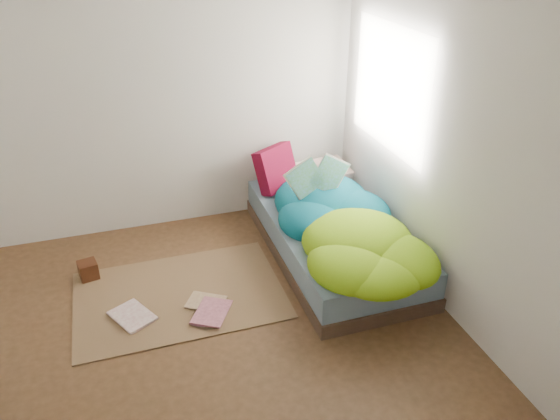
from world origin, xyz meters
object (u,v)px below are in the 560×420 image
object	(u,v)px
pillow_magenta	(276,168)
floor_book_a	(118,324)
bed	(332,238)
open_book	(318,166)
wooden_box	(88,270)
floor_book_b	(197,310)

from	to	relation	value
pillow_magenta	floor_book_a	distance (m)	2.02
bed	pillow_magenta	distance (m)	0.89
open_book	floor_book_a	size ratio (longest dim) A/B	1.42
pillow_magenta	wooden_box	world-z (taller)	pillow_magenta
pillow_magenta	floor_book_b	xyz separation A→B (m)	(-1.00, -1.18, -0.52)
wooden_box	bed	bearing A→B (deg)	-8.04
open_book	wooden_box	world-z (taller)	open_book
floor_book_a	floor_book_b	distance (m)	0.57
floor_book_b	pillow_magenta	bearing A→B (deg)	80.55
wooden_box	floor_book_a	bearing A→B (deg)	-74.67
bed	floor_book_a	size ratio (longest dim) A/B	6.10
wooden_box	floor_book_b	size ratio (longest dim) A/B	0.45
pillow_magenta	open_book	bearing A→B (deg)	-106.94
bed	open_book	size ratio (longest dim) A/B	4.30
bed	floor_book_b	xyz separation A→B (m)	(-1.28, -0.43, -0.14)
bed	open_book	distance (m)	0.67
open_book	wooden_box	xyz separation A→B (m)	(-1.93, 0.17, -0.74)
bed	floor_book_a	world-z (taller)	bed
pillow_magenta	wooden_box	xyz separation A→B (m)	(-1.76, -0.47, -0.46)
wooden_box	floor_book_a	distance (m)	0.71
pillow_magenta	wooden_box	bearing A→B (deg)	163.59
wooden_box	floor_book_a	world-z (taller)	wooden_box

